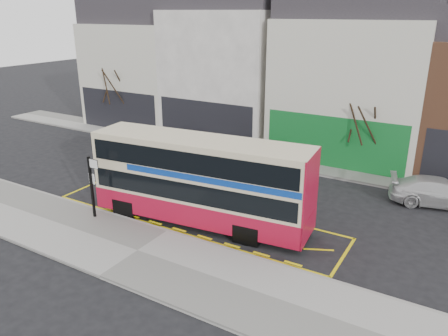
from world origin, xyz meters
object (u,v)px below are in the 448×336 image
Objects in this scene: double_decker_bus at (201,180)px; street_tree_right at (365,113)px; car_silver at (181,141)px; street_tree_left at (115,77)px; car_white at (440,192)px; car_grey at (252,154)px; bus_stop_post at (92,181)px.

street_tree_right reaches higher than double_decker_bus.
car_silver is at bearing 124.84° from double_decker_bus.
double_decker_bus is 11.06m from street_tree_right.
car_silver is at bearing -14.11° from street_tree_left.
car_white is at bearing -29.70° from street_tree_right.
car_grey is 13.54m from street_tree_left.
car_white is 5.93m from street_tree_right.
street_tree_right reaches higher than car_silver.
car_grey is 0.70× the size of street_tree_left.
street_tree_left is at bearing 130.68° from bus_stop_post.
car_grey is (-1.59, 8.00, -1.34)m from double_decker_bus.
double_decker_bus is at bearing 116.47° from car_white.
car_silver is at bearing -170.72° from street_tree_right.
street_tree_left is (-14.50, 10.05, 2.18)m from double_decker_bus.
car_grey is at bearing 73.51° from car_white.
car_silver is 0.64× the size of street_tree_left.
bus_stop_post is at bearing -173.79° from car_silver.
car_silver is (-2.74, 10.40, -1.21)m from bus_stop_post.
bus_stop_post reaches higher than car_silver.
car_grey reaches higher than car_white.
street_tree_right reaches higher than car_white.
street_tree_right reaches higher than car_grey.
double_decker_bus reaches higher than car_grey.
double_decker_bus is at bearing -34.72° from street_tree_left.
street_tree_right is at bearing -74.25° from car_grey.
bus_stop_post is 0.62× the size of car_white.
street_tree_left reaches higher than car_silver.
car_white is (15.92, -0.70, -0.00)m from car_silver.
double_decker_bus is at bearing 28.38° from bus_stop_post.
bus_stop_post is 0.46× the size of street_tree_left.
street_tree_left is (-23.39, 2.58, 3.56)m from car_white.
car_white is at bearing 34.19° from double_decker_bus.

